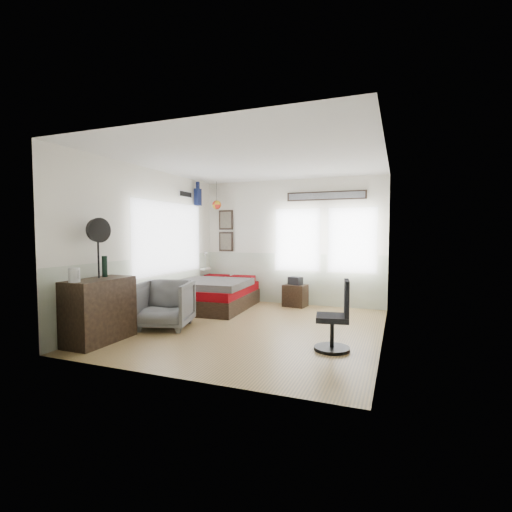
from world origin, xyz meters
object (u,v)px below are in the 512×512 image
Objects in this scene: dresser at (100,310)px; bed at (216,294)px; armchair at (165,305)px; nightstand at (295,295)px; task_chair at (336,322)px.

bed is at bearing 80.77° from dresser.
armchair is 2.92m from nightstand.
armchair is 0.90× the size of task_chair.
armchair is at bearing 68.13° from dresser.
task_chair reaches higher than nightstand.
task_chair is at bearing -19.54° from armchair.
task_chair is (1.28, -2.68, 0.15)m from nightstand.
nightstand is at bearing 24.35° from bed.
task_chair reaches higher than bed.
bed is 1.67m from nightstand.
task_chair is at bearing 14.22° from dresser.
bed reaches higher than nightstand.
dresser is 3.29m from task_chair.
dresser is at bearing -102.86° from bed.
dresser is 1.19× the size of armchair.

